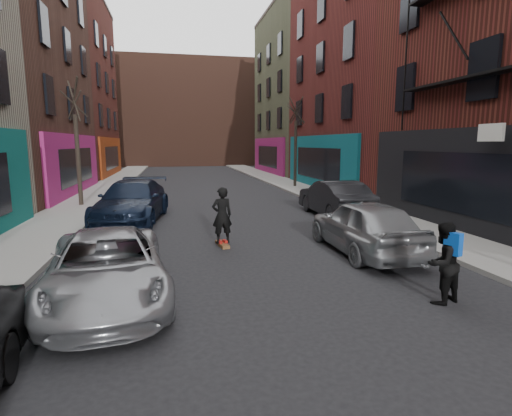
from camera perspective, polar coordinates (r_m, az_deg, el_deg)
name	(u,v)px	position (r m, az deg, el deg)	size (l,w,h in m)	color
sidewalk_left	(115,182)	(32.36, -19.46, 3.51)	(2.50, 84.00, 0.13)	gray
sidewalk_right	(274,179)	(33.09, 2.56, 4.15)	(2.50, 84.00, 0.13)	gray
buildings_right	(488,40)	(24.16, 30.21, 19.99)	(12.00, 56.00, 16.00)	#42241C
building_far	(185,114)	(58.10, -10.11, 13.05)	(40.00, 10.00, 14.00)	#47281E
tree_left_far	(76,135)	(20.39, -24.27, 9.51)	(2.00, 2.00, 6.50)	black
tree_right_far	(296,135)	(27.17, 5.69, 10.32)	(2.00, 2.00, 6.80)	black
parked_left_far	(107,267)	(8.21, -20.53, -7.95)	(2.17, 4.71, 1.31)	gray
parked_left_end	(132,201)	(16.10, -17.28, 0.93)	(2.21, 5.43, 1.58)	black
parked_right_far	(364,226)	(11.37, 15.24, -2.47)	(1.79, 4.44, 1.51)	gray
parked_right_end	(334,198)	(16.80, 11.13, 1.38)	(1.59, 4.56, 1.50)	black
skateboard	(222,244)	(11.85, -4.82, -5.20)	(0.22, 0.80, 0.10)	brown
skateboarder	(222,215)	(11.66, -4.88, -1.04)	(0.60, 0.39, 1.65)	black
pedestrian	(443,263)	(8.32, 25.12, -7.07)	(0.91, 0.80, 1.55)	black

